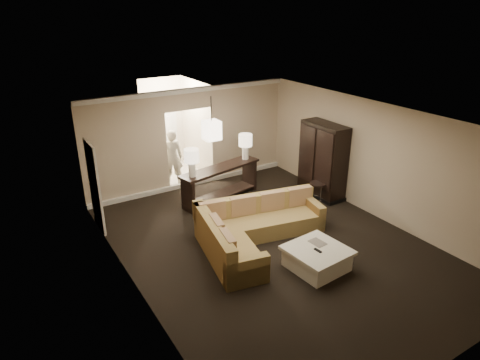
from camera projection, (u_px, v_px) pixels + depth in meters
ground at (273, 246)px, 9.29m from camera, size 8.00×8.00×0.00m
wall_back at (190, 138)px, 11.89m from camera, size 6.00×0.04×2.80m
wall_front at (454, 291)px, 5.62m from camera, size 6.00×0.04×2.80m
wall_left at (133, 224)px, 7.30m from camera, size 0.04×8.00×2.80m
wall_right at (376, 161)px, 10.21m from camera, size 0.04×8.00×2.80m
ceiling at (277, 121)px, 8.21m from camera, size 6.00×8.00×0.02m
crown_molding at (189, 91)px, 11.34m from camera, size 6.00×0.10×0.12m
baseboard at (193, 183)px, 12.37m from camera, size 6.00×0.10×0.12m
side_door at (95, 187)px, 9.64m from camera, size 0.05×0.90×2.10m
foyer at (171, 130)px, 12.98m from camera, size 1.44×2.02×2.80m
sectional_sofa at (252, 229)px, 9.29m from camera, size 3.25×2.43×0.87m
coffee_table at (317, 258)px, 8.45m from camera, size 1.18×1.18×0.46m
console_table at (221, 180)px, 11.30m from camera, size 2.44×1.02×0.92m
armoire at (323, 162)px, 11.41m from camera, size 0.60×1.39×2.01m
drink_table at (318, 188)px, 11.20m from camera, size 0.43×0.43×0.54m
table_lamp_left at (192, 159)px, 10.39m from camera, size 0.37×0.37×0.70m
table_lamp_right at (245, 143)px, 11.56m from camera, size 0.37×0.37×0.70m
pendant_light at (212, 130)px, 10.66m from camera, size 0.38×0.38×1.09m
person at (172, 155)px, 12.10m from camera, size 0.75×0.60×1.81m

